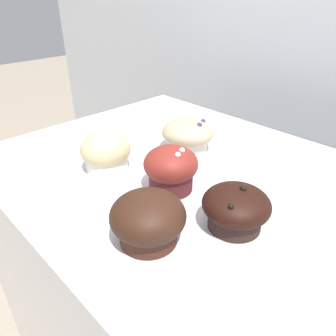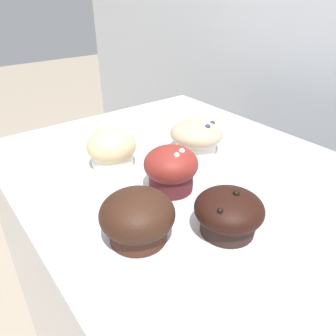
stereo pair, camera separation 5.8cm
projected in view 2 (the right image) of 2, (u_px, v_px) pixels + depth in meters
The scene contains 5 objects.
muffin_front_center at pixel (229, 212), 0.49m from camera, with size 0.10×0.10×0.07m.
muffin_back_left at pixel (171, 168), 0.59m from camera, with size 0.10×0.10×0.09m.
muffin_back_right at pixel (112, 149), 0.66m from camera, with size 0.10×0.10×0.08m.
muffin_front_left at pixel (196, 136), 0.72m from camera, with size 0.12×0.12×0.07m.
muffin_front_right at pixel (137, 217), 0.47m from camera, with size 0.11×0.11×0.08m.
Camera 2 is at (0.34, -0.38, 1.26)m, focal length 35.00 mm.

